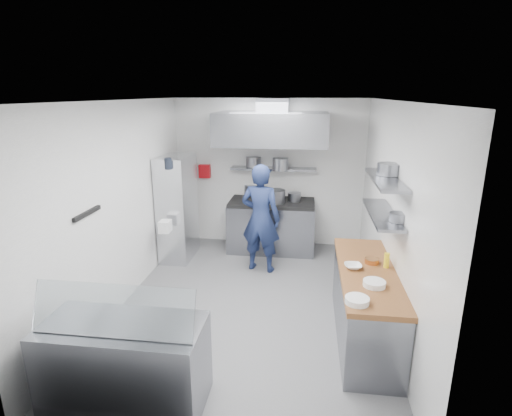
# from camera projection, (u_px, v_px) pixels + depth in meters

# --- Properties ---
(floor) EXTENTS (5.00, 5.00, 0.00)m
(floor) POSITION_uv_depth(u_px,v_px,m) (251.00, 304.00, 5.68)
(floor) COLOR #4F4F51
(floor) RESTS_ON ground
(ceiling) EXTENTS (5.00, 5.00, 0.00)m
(ceiling) POSITION_uv_depth(u_px,v_px,m) (250.00, 100.00, 4.90)
(ceiling) COLOR silver
(ceiling) RESTS_ON wall_back
(wall_back) EXTENTS (3.60, 2.80, 0.02)m
(wall_back) POSITION_uv_depth(u_px,v_px,m) (269.00, 173.00, 7.67)
(wall_back) COLOR white
(wall_back) RESTS_ON floor
(wall_front) EXTENTS (3.60, 2.80, 0.02)m
(wall_front) POSITION_uv_depth(u_px,v_px,m) (201.00, 305.00, 2.91)
(wall_front) COLOR white
(wall_front) RESTS_ON floor
(wall_left) EXTENTS (2.80, 5.00, 0.02)m
(wall_left) POSITION_uv_depth(u_px,v_px,m) (121.00, 205.00, 5.51)
(wall_left) COLOR white
(wall_left) RESTS_ON floor
(wall_right) EXTENTS (2.80, 5.00, 0.02)m
(wall_right) POSITION_uv_depth(u_px,v_px,m) (390.00, 215.00, 5.06)
(wall_right) COLOR white
(wall_right) RESTS_ON floor
(gas_range) EXTENTS (1.60, 0.80, 0.90)m
(gas_range) POSITION_uv_depth(u_px,v_px,m) (272.00, 227.00, 7.54)
(gas_range) COLOR gray
(gas_range) RESTS_ON floor
(cooktop) EXTENTS (1.57, 0.78, 0.06)m
(cooktop) POSITION_uv_depth(u_px,v_px,m) (272.00, 202.00, 7.41)
(cooktop) COLOR black
(cooktop) RESTS_ON gas_range
(stock_pot_left) EXTENTS (0.28, 0.28, 0.20)m
(stock_pot_left) POSITION_uv_depth(u_px,v_px,m) (251.00, 190.00, 7.81)
(stock_pot_left) COLOR slate
(stock_pot_left) RESTS_ON cooktop
(stock_pot_mid) EXTENTS (0.35, 0.35, 0.24)m
(stock_pot_mid) POSITION_uv_depth(u_px,v_px,m) (276.00, 196.00, 7.24)
(stock_pot_mid) COLOR slate
(stock_pot_mid) RESTS_ON cooktop
(stock_pot_right) EXTENTS (0.24, 0.24, 0.16)m
(stock_pot_right) POSITION_uv_depth(u_px,v_px,m) (294.00, 197.00, 7.37)
(stock_pot_right) COLOR slate
(stock_pot_right) RESTS_ON cooktop
(over_range_shelf) EXTENTS (1.60, 0.30, 0.04)m
(over_range_shelf) POSITION_uv_depth(u_px,v_px,m) (273.00, 169.00, 7.47)
(over_range_shelf) COLOR gray
(over_range_shelf) RESTS_ON wall_back
(shelf_pot_a) EXTENTS (0.29, 0.29, 0.18)m
(shelf_pot_a) POSITION_uv_depth(u_px,v_px,m) (254.00, 162.00, 7.59)
(shelf_pot_a) COLOR slate
(shelf_pot_a) RESTS_ON over_range_shelf
(shelf_pot_b) EXTENTS (0.29, 0.29, 0.22)m
(shelf_pot_b) POSITION_uv_depth(u_px,v_px,m) (280.00, 164.00, 7.20)
(shelf_pot_b) COLOR slate
(shelf_pot_b) RESTS_ON over_range_shelf
(extractor_hood) EXTENTS (1.90, 1.15, 0.55)m
(extractor_hood) POSITION_uv_depth(u_px,v_px,m) (272.00, 128.00, 6.86)
(extractor_hood) COLOR gray
(extractor_hood) RESTS_ON wall_back
(hood_duct) EXTENTS (0.55, 0.55, 0.24)m
(hood_duct) POSITION_uv_depth(u_px,v_px,m) (273.00, 105.00, 6.97)
(hood_duct) COLOR slate
(hood_duct) RESTS_ON extractor_hood
(red_firebox) EXTENTS (0.22, 0.10, 0.26)m
(red_firebox) POSITION_uv_depth(u_px,v_px,m) (205.00, 171.00, 7.76)
(red_firebox) COLOR #AC0D14
(red_firebox) RESTS_ON wall_back
(chef) EXTENTS (0.74, 0.56, 1.81)m
(chef) POSITION_uv_depth(u_px,v_px,m) (261.00, 218.00, 6.55)
(chef) COLOR #18244A
(chef) RESTS_ON floor
(wire_rack) EXTENTS (0.50, 0.90, 1.85)m
(wire_rack) POSITION_uv_depth(u_px,v_px,m) (178.00, 208.00, 7.09)
(wire_rack) COLOR silver
(wire_rack) RESTS_ON floor
(rack_bin_a) EXTENTS (0.17, 0.21, 0.19)m
(rack_bin_a) POSITION_uv_depth(u_px,v_px,m) (165.00, 226.00, 6.49)
(rack_bin_a) COLOR white
(rack_bin_a) RESTS_ON wire_rack
(rack_bin_b) EXTENTS (0.14, 0.18, 0.16)m
(rack_bin_b) POSITION_uv_depth(u_px,v_px,m) (174.00, 189.00, 6.87)
(rack_bin_b) COLOR yellow
(rack_bin_b) RESTS_ON wire_rack
(rack_jar) EXTENTS (0.12, 0.12, 0.18)m
(rack_jar) POSITION_uv_depth(u_px,v_px,m) (168.00, 164.00, 6.38)
(rack_jar) COLOR black
(rack_jar) RESTS_ON wire_rack
(knife_strip) EXTENTS (0.04, 0.55, 0.05)m
(knife_strip) POSITION_uv_depth(u_px,v_px,m) (87.00, 213.00, 4.61)
(knife_strip) COLOR black
(knife_strip) RESTS_ON wall_left
(prep_counter_base) EXTENTS (0.62, 2.00, 0.84)m
(prep_counter_base) POSITION_uv_depth(u_px,v_px,m) (365.00, 306.00, 4.80)
(prep_counter_base) COLOR gray
(prep_counter_base) RESTS_ON floor
(prep_counter_top) EXTENTS (0.65, 2.04, 0.06)m
(prep_counter_top) POSITION_uv_depth(u_px,v_px,m) (368.00, 272.00, 4.68)
(prep_counter_top) COLOR brown
(prep_counter_top) RESTS_ON prep_counter_base
(plate_stack_a) EXTENTS (0.24, 0.24, 0.06)m
(plate_stack_a) POSITION_uv_depth(u_px,v_px,m) (357.00, 300.00, 3.92)
(plate_stack_a) COLOR white
(plate_stack_a) RESTS_ON prep_counter_top
(plate_stack_b) EXTENTS (0.24, 0.24, 0.06)m
(plate_stack_b) POSITION_uv_depth(u_px,v_px,m) (374.00, 283.00, 4.26)
(plate_stack_b) COLOR white
(plate_stack_b) RESTS_ON prep_counter_top
(copper_pan) EXTENTS (0.17, 0.17, 0.06)m
(copper_pan) POSITION_uv_depth(u_px,v_px,m) (372.00, 261.00, 4.84)
(copper_pan) COLOR #C87738
(copper_pan) RESTS_ON prep_counter_top
(squeeze_bottle) EXTENTS (0.06, 0.06, 0.18)m
(squeeze_bottle) POSITION_uv_depth(u_px,v_px,m) (387.00, 260.00, 4.70)
(squeeze_bottle) COLOR yellow
(squeeze_bottle) RESTS_ON prep_counter_top
(mixing_bowl) EXTENTS (0.22, 0.22, 0.05)m
(mixing_bowl) POSITION_uv_depth(u_px,v_px,m) (353.00, 266.00, 4.70)
(mixing_bowl) COLOR white
(mixing_bowl) RESTS_ON prep_counter_top
(wall_shelf_lower) EXTENTS (0.30, 1.30, 0.04)m
(wall_shelf_lower) POSITION_uv_depth(u_px,v_px,m) (382.00, 214.00, 4.77)
(wall_shelf_lower) COLOR gray
(wall_shelf_lower) RESTS_ON wall_right
(wall_shelf_upper) EXTENTS (0.30, 1.30, 0.04)m
(wall_shelf_upper) POSITION_uv_depth(u_px,v_px,m) (385.00, 179.00, 4.65)
(wall_shelf_upper) COLOR gray
(wall_shelf_upper) RESTS_ON wall_right
(shelf_pot_c) EXTENTS (0.20, 0.20, 0.10)m
(shelf_pot_c) POSITION_uv_depth(u_px,v_px,m) (398.00, 217.00, 4.40)
(shelf_pot_c) COLOR slate
(shelf_pot_c) RESTS_ON wall_shelf_lower
(shelf_pot_d) EXTENTS (0.28, 0.28, 0.14)m
(shelf_pot_d) POSITION_uv_depth(u_px,v_px,m) (389.00, 169.00, 4.78)
(shelf_pot_d) COLOR slate
(shelf_pot_d) RESTS_ON wall_shelf_upper
(display_case) EXTENTS (1.50, 0.70, 0.85)m
(display_case) POSITION_uv_depth(u_px,v_px,m) (126.00, 364.00, 3.77)
(display_case) COLOR gray
(display_case) RESTS_ON floor
(display_glass) EXTENTS (1.47, 0.19, 0.42)m
(display_glass) POSITION_uv_depth(u_px,v_px,m) (113.00, 310.00, 3.48)
(display_glass) COLOR silver
(display_glass) RESTS_ON display_case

